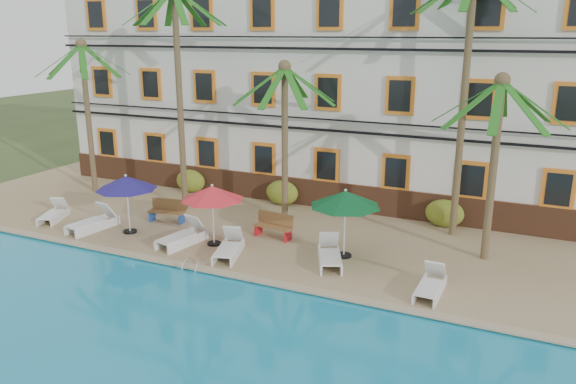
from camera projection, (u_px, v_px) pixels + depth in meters
The scene contains 25 objects.
ground at pixel (212, 265), 19.10m from camera, with size 100.00×100.00×0.00m, color #384C23.
pool_deck at pixel (276, 219), 23.43m from camera, with size 30.00×12.00×0.25m, color tan.
swimming_pool at pixel (50, 372), 12.95m from camera, with size 26.00×12.00×0.20m, color #1890B8.
pool_coping at pixel (197, 268), 18.23m from camera, with size 30.00×0.35×0.06m, color tan.
hotel_building at pixel (321, 82), 26.34m from camera, with size 25.40×6.44×10.22m.
palm_a at pixel (86, 95), 25.80m from camera, with size 4.15×4.15×7.12m.
palm_b at pixel (178, 71), 22.88m from camera, with size 4.15×4.15×9.30m.
palm_c at pixel (285, 117), 22.03m from camera, with size 4.15×4.15×6.38m.
palm_d at pixel (466, 72), 19.63m from camera, with size 4.15×4.15×9.66m.
palm_e at pixel (496, 140), 17.94m from camera, with size 4.15×4.15×6.22m.
shrub_left at pixel (191, 181), 26.75m from camera, with size 1.50×0.90×1.10m, color #21611B.
shrub_mid at pixel (282, 193), 24.82m from camera, with size 1.50×0.90×1.10m, color #21611B.
shrub_right at pixel (445, 213), 22.01m from camera, with size 1.50×0.90×1.10m, color #21611B.
umbrella_blue at pixel (126, 183), 20.98m from camera, with size 2.30×2.30×2.30m.
umbrella_red at pixel (212, 193), 19.78m from camera, with size 2.26×2.26×2.26m.
umbrella_green at pixel (345, 199), 18.65m from camera, with size 2.41×2.41×2.41m.
lounger_a at pixel (54, 213), 22.88m from camera, with size 1.25×1.88×0.84m.
lounger_b at pixel (93, 222), 21.76m from camera, with size 1.06×2.16×0.98m.
lounger_c at pixel (183, 236), 20.26m from camera, with size 1.09×2.14×0.96m.
lounger_d at pixel (229, 247), 19.22m from camera, with size 1.21×2.06×0.92m.
lounger_e at pixel (330, 255), 18.58m from camera, with size 1.46×2.11×0.94m.
lounger_f at pixel (431, 285), 16.42m from camera, with size 0.68×1.83×0.86m.
bench_left at pixel (167, 210), 22.64m from camera, with size 1.56×0.73×0.93m.
bench_right at pixel (274, 225), 20.90m from camera, with size 1.54×0.63×0.93m.
pool_ladder at pixel (195, 270), 18.16m from camera, with size 0.54×0.74×0.74m.
Camera 1 is at (9.71, -14.98, 7.68)m, focal length 35.00 mm.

